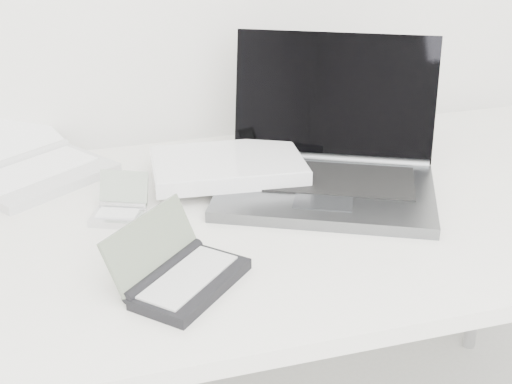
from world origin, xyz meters
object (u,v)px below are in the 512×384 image
object	(u,v)px
laptop_large	(295,164)
netbook_open_white	(26,164)
desk	(265,232)
palmtop_charcoal	(180,273)

from	to	relation	value
laptop_large	netbook_open_white	distance (m)	0.55
desk	palmtop_charcoal	xyz separation A→B (m)	(-0.20, -0.20, 0.07)
netbook_open_white	palmtop_charcoal	xyz separation A→B (m)	(0.22, -0.50, -0.00)
netbook_open_white	palmtop_charcoal	bearing A→B (deg)	-100.05
desk	laptop_large	xyz separation A→B (m)	(0.09, 0.09, 0.09)
palmtop_charcoal	laptop_large	bearing A→B (deg)	1.58
netbook_open_white	palmtop_charcoal	world-z (taller)	palmtop_charcoal
desk	laptop_large	distance (m)	0.16
laptop_large	netbook_open_white	world-z (taller)	laptop_large
desk	palmtop_charcoal	size ratio (longest dim) A/B	6.73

